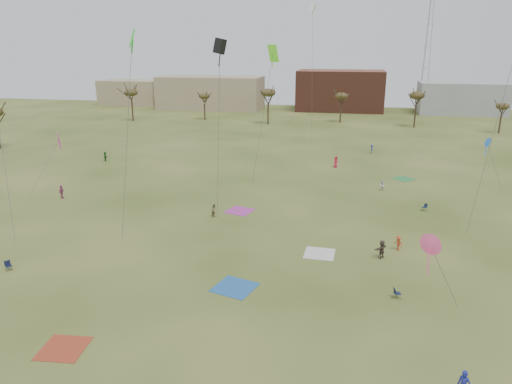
% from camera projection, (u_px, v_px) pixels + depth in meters
% --- Properties ---
extents(ground, '(260.00, 260.00, 0.00)m').
position_uv_depth(ground, '(226.00, 305.00, 36.76)').
color(ground, '#374A17').
rests_on(ground, ground).
extents(spectator_fore_b, '(0.86, 0.95, 1.61)m').
position_uv_depth(spectator_fore_b, '(214.00, 210.00, 55.43)').
color(spectator_fore_b, '#7C714F').
rests_on(spectator_fore_b, ground).
extents(spectator_fore_c, '(1.46, 1.60, 1.78)m').
position_uv_depth(spectator_fore_c, '(382.00, 249.00, 44.63)').
color(spectator_fore_c, '#4E3F38').
rests_on(spectator_fore_c, ground).
extents(flyer_mid_b, '(1.05, 1.06, 1.46)m').
position_uv_depth(flyer_mid_b, '(398.00, 243.00, 46.40)').
color(flyer_mid_b, '#B64122').
rests_on(flyer_mid_b, ground).
extents(spectator_mid_d, '(0.52, 1.08, 1.78)m').
position_uv_depth(spectator_mid_d, '(61.00, 192.00, 62.19)').
color(spectator_mid_d, '#A64577').
rests_on(spectator_mid_d, ground).
extents(spectator_mid_e, '(0.88, 0.79, 1.51)m').
position_uv_depth(spectator_mid_e, '(382.00, 185.00, 65.52)').
color(spectator_mid_e, silver).
rests_on(spectator_mid_e, ground).
extents(flyer_far_a, '(1.37, 1.45, 1.64)m').
position_uv_depth(flyer_far_a, '(105.00, 156.00, 82.31)').
color(flyer_far_a, '#246C25').
rests_on(flyer_far_a, ground).
extents(flyer_far_b, '(0.98, 1.10, 1.89)m').
position_uv_depth(flyer_far_b, '(336.00, 162.00, 78.06)').
color(flyer_far_b, red).
rests_on(flyer_far_b, ground).
extents(flyer_far_c, '(0.72, 1.06, 1.51)m').
position_uv_depth(flyer_far_c, '(372.00, 149.00, 88.65)').
color(flyer_far_c, '#222096').
rests_on(flyer_far_c, ground).
extents(blanket_red, '(3.12, 3.12, 0.03)m').
position_uv_depth(blanket_red, '(64.00, 348.00, 31.43)').
color(blanket_red, '#A93A21').
rests_on(blanket_red, ground).
extents(blanket_blue, '(3.94, 3.94, 0.03)m').
position_uv_depth(blanket_blue, '(235.00, 287.00, 39.37)').
color(blanket_blue, '#2661A8').
rests_on(blanket_blue, ground).
extents(blanket_cream, '(2.95, 2.95, 0.03)m').
position_uv_depth(blanket_cream, '(320.00, 254.00, 45.78)').
color(blanket_cream, silver).
rests_on(blanket_cream, ground).
extents(blanket_plum, '(3.64, 3.64, 0.03)m').
position_uv_depth(blanket_plum, '(240.00, 211.00, 57.60)').
color(blanket_plum, '#B236A0').
rests_on(blanket_plum, ground).
extents(blanket_olive, '(3.97, 3.97, 0.03)m').
position_uv_depth(blanket_olive, '(403.00, 179.00, 71.47)').
color(blanket_olive, '#30843F').
rests_on(blanket_olive, ground).
extents(camp_chair_left, '(0.73, 0.72, 0.87)m').
position_uv_depth(camp_chair_left, '(9.00, 268.00, 42.32)').
color(camp_chair_left, '#121732').
rests_on(camp_chair_left, ground).
extents(camp_chair_center, '(0.65, 0.62, 0.87)m').
position_uv_depth(camp_chair_center, '(397.00, 295.00, 37.66)').
color(camp_chair_center, '#131D35').
rests_on(camp_chair_center, ground).
extents(camp_chair_right, '(0.74, 0.73, 0.87)m').
position_uv_depth(camp_chair_right, '(424.00, 209.00, 57.68)').
color(camp_chair_right, '#142039').
rests_on(camp_chair_right, ground).
extents(kites_aloft, '(64.54, 63.02, 25.72)m').
position_uv_depth(kites_aloft, '(304.00, 58.00, 57.28)').
color(kites_aloft, orange).
rests_on(kites_aloft, ground).
extents(tree_line, '(117.44, 49.32, 8.91)m').
position_uv_depth(tree_line, '(301.00, 101.00, 109.37)').
color(tree_line, '#3A2B1E').
rests_on(tree_line, ground).
extents(building_tan, '(32.00, 14.00, 10.00)m').
position_uv_depth(building_tan, '(211.00, 93.00, 149.62)').
color(building_tan, '#937F60').
rests_on(building_tan, ground).
extents(building_brick, '(26.00, 16.00, 12.00)m').
position_uv_depth(building_brick, '(340.00, 90.00, 146.55)').
color(building_brick, brown).
rests_on(building_brick, ground).
extents(building_grey, '(24.00, 12.00, 9.00)m').
position_uv_depth(building_grey, '(461.00, 98.00, 138.59)').
color(building_grey, gray).
rests_on(building_grey, ground).
extents(building_tan_west, '(20.00, 12.00, 8.00)m').
position_uv_depth(building_tan_west, '(132.00, 92.00, 162.07)').
color(building_tan_west, '#937F60').
rests_on(building_tan_west, ground).
extents(radio_tower, '(1.51, 1.72, 41.00)m').
position_uv_depth(radio_tower, '(427.00, 46.00, 142.69)').
color(radio_tower, '#9EA3A8').
rests_on(radio_tower, ground).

